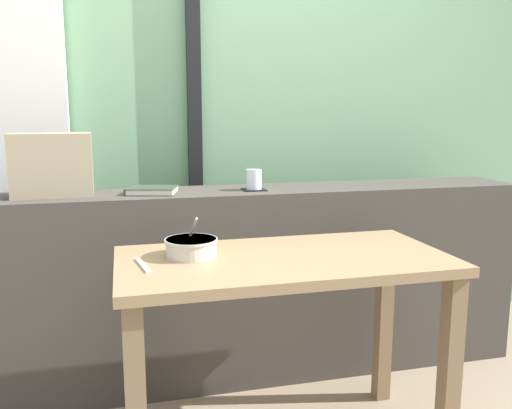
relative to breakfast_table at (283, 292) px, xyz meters
The scene contains 11 objects.
outdoor_backdrop 1.40m from the breakfast_table, 93.76° to the left, with size 4.80×0.08×2.80m, color #7AAD7F.
curtain_left_panel 1.62m from the breakfast_table, 135.06° to the left, with size 0.56×0.06×2.50m, color white.
window_divider_post 1.29m from the breakfast_table, 98.13° to the left, with size 0.07×0.05×2.60m, color black.
dark_console_ledge 0.63m from the breakfast_table, 97.09° to the left, with size 2.80×0.36×0.89m, color #423D38.
breakfast_table is the anchor object (origin of this frame).
coaster_square 0.64m from the breakfast_table, 86.35° to the left, with size 0.10×0.10×0.01m, color black.
juice_glass 0.66m from the breakfast_table, 86.35° to the left, with size 0.07×0.07×0.09m.
closed_book 0.77m from the breakfast_table, 125.25° to the left, with size 0.24×0.20×0.03m.
throw_pillow 1.09m from the breakfast_table, 143.16° to the left, with size 0.32×0.14×0.26m, color tan.
soup_bowl 0.36m from the breakfast_table, 166.31° to the left, with size 0.18×0.18×0.14m.
fork_utensil 0.50m from the breakfast_table, behind, with size 0.02×0.17×0.01m, color silver.
Camera 1 is at (-0.46, -1.76, 1.23)m, focal length 37.23 mm.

